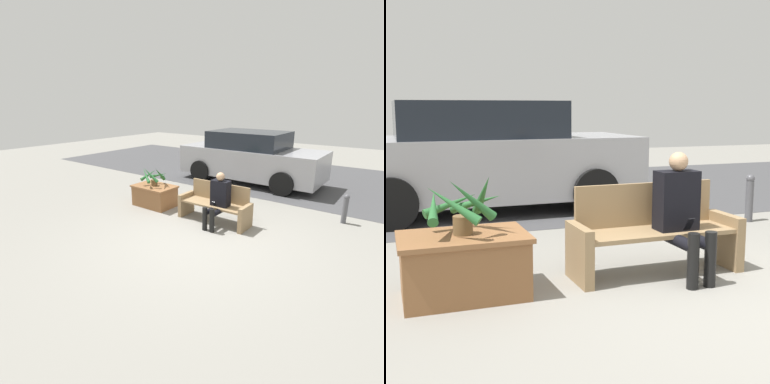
# 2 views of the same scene
# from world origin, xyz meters

# --- Properties ---
(ground_plane) EXTENTS (30.00, 30.00, 0.00)m
(ground_plane) POSITION_xyz_m (0.00, 0.00, 0.00)
(ground_plane) COLOR gray
(road_surface) EXTENTS (20.00, 6.00, 0.01)m
(road_surface) POSITION_xyz_m (0.00, 6.01, 0.00)
(road_surface) COLOR #424244
(road_surface) RESTS_ON ground_plane
(bench) EXTENTS (1.62, 0.52, 0.83)m
(bench) POSITION_xyz_m (-0.27, 0.97, 0.39)
(bench) COLOR #8C704C
(bench) RESTS_ON ground_plane
(person_seated) EXTENTS (0.39, 0.61, 1.15)m
(person_seated) POSITION_xyz_m (-0.09, 0.78, 0.61)
(person_seated) COLOR black
(person_seated) RESTS_ON ground_plane
(planter_box) EXTENTS (1.04, 0.70, 0.53)m
(planter_box) POSITION_xyz_m (-2.04, 0.92, 0.28)
(planter_box) COLOR brown
(planter_box) RESTS_ON ground_plane
(potted_plant) EXTENTS (0.67, 0.69, 0.52)m
(potted_plant) POSITION_xyz_m (-2.04, 0.93, 0.76)
(potted_plant) COLOR brown
(potted_plant) RESTS_ON planter_box
(parked_car) EXTENTS (4.49, 1.98, 1.64)m
(parked_car) POSITION_xyz_m (-1.19, 4.54, 0.81)
(parked_car) COLOR #99999E
(parked_car) RESTS_ON ground_plane
(bollard_post) EXTENTS (0.12, 0.12, 0.65)m
(bollard_post) POSITION_xyz_m (2.05, 2.54, 0.34)
(bollard_post) COLOR #4C4C51
(bollard_post) RESTS_ON ground_plane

